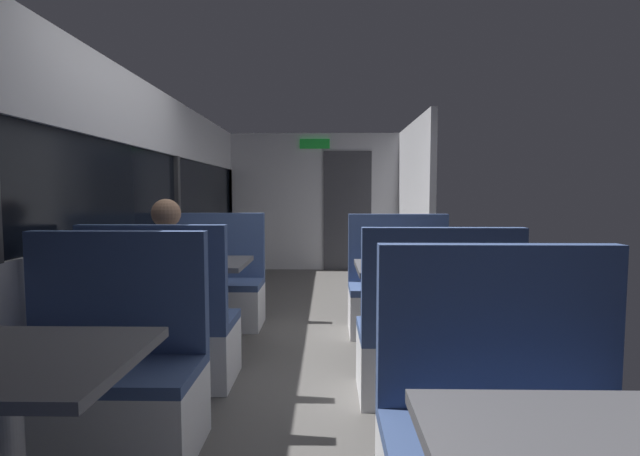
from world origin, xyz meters
name	(u,v)px	position (x,y,z in m)	size (l,w,h in m)	color
ground_plane	(300,356)	(0.00, 0.00, -0.01)	(3.30, 9.20, 0.02)	#514F4C
carriage_window_panel_left	(117,217)	(-1.45, 0.00, 1.11)	(0.09, 8.48, 2.30)	#B2B2B7
carriage_end_bulkhead	(318,203)	(0.06, 4.19, 1.14)	(2.90, 0.11, 2.30)	#B2B2B7
carriage_aisle_panel_right	(414,204)	(1.45, 3.00, 1.15)	(0.08, 2.40, 2.30)	#B2B2B7
dining_table_near_window	(5,384)	(-0.89, -2.09, 0.64)	(0.90, 0.70, 0.74)	#9E9EA3
bench_near_window_facing_entry	(106,387)	(-0.89, -1.39, 0.33)	(0.95, 0.50, 1.10)	silver
dining_table_mid_window	(193,273)	(-0.89, 0.13, 0.64)	(0.90, 0.70, 0.74)	#9E9EA3
bench_mid_window_facing_end	(163,336)	(-0.89, -0.57, 0.33)	(0.95, 0.50, 1.10)	silver
bench_mid_window_facing_entry	(214,292)	(-0.89, 0.83, 0.33)	(0.95, 0.50, 1.10)	silver
dining_table_rear_aisle	(414,278)	(0.89, -0.07, 0.64)	(0.90, 0.70, 0.74)	#9E9EA3
bench_rear_aisle_facing_end	(434,348)	(0.89, -0.77, 0.33)	(0.95, 0.50, 1.10)	silver
bench_rear_aisle_facing_entry	(400,298)	(0.89, 0.63, 0.33)	(0.95, 0.50, 1.10)	silver
seated_passenger	(166,303)	(-0.89, -0.50, 0.54)	(0.47, 0.55, 1.26)	#26262D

